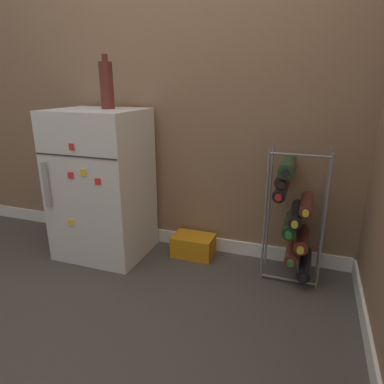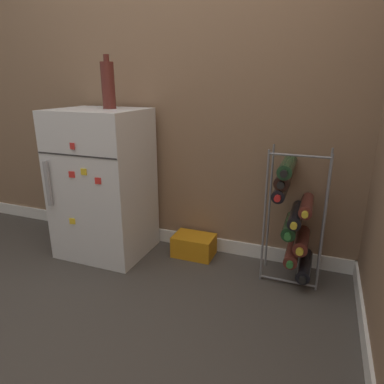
% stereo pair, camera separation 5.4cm
% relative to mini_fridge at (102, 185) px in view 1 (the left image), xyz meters
% --- Properties ---
extents(ground_plane, '(14.00, 14.00, 0.00)m').
position_rel_mini_fridge_xyz_m(ground_plane, '(0.54, -0.36, -0.46)').
color(ground_plane, '#423D38').
extents(wall_back, '(6.98, 0.07, 2.50)m').
position_rel_mini_fridge_xyz_m(wall_back, '(0.54, 0.29, 0.78)').
color(wall_back, '#84664C').
rests_on(wall_back, ground_plane).
extents(mini_fridge, '(0.54, 0.48, 0.92)m').
position_rel_mini_fridge_xyz_m(mini_fridge, '(0.00, 0.00, 0.00)').
color(mini_fridge, silver).
rests_on(mini_fridge, ground_plane).
extents(wine_rack, '(0.31, 0.32, 0.75)m').
position_rel_mini_fridge_xyz_m(wine_rack, '(1.17, 0.09, -0.09)').
color(wine_rack, slate).
rests_on(wine_rack, ground_plane).
extents(soda_box, '(0.26, 0.18, 0.14)m').
position_rel_mini_fridge_xyz_m(soda_box, '(0.56, 0.14, -0.39)').
color(soda_box, orange).
rests_on(soda_box, ground_plane).
extents(fridge_top_bottle, '(0.08, 0.08, 0.30)m').
position_rel_mini_fridge_xyz_m(fridge_top_bottle, '(0.06, 0.05, 0.60)').
color(fridge_top_bottle, '#56231E').
rests_on(fridge_top_bottle, mini_fridge).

